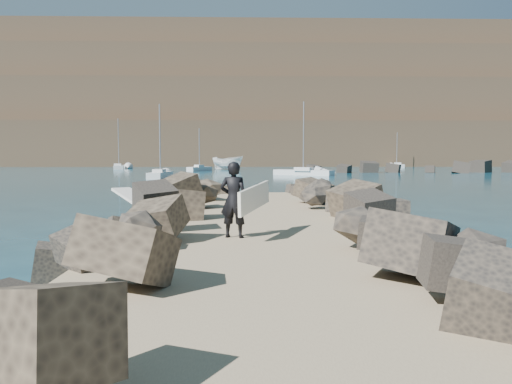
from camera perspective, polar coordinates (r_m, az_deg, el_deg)
ground at (r=13.02m, az=-0.11°, el=-6.27°), size 800.00×800.00×0.00m
jetty at (r=11.00m, az=0.13°, el=-6.63°), size 6.00×26.00×0.60m
riprap_left at (r=11.74m, az=-14.29°, el=-5.08°), size 2.60×22.00×1.00m
riprap_right at (r=11.89m, az=14.23°, el=-4.97°), size 2.60×22.00×1.00m
breakwater_secondary at (r=76.45m, az=26.11°, el=2.45°), size 52.00×4.00×1.20m
headland at (r=173.64m, az=2.02°, el=8.70°), size 360.00×140.00×32.00m
surfboard_resting at (r=14.18m, az=-13.44°, el=-1.29°), size 1.81×2.13×0.07m
boat_imported at (r=84.80m, az=-3.26°, el=3.36°), size 6.23×4.73×2.27m
surfer_with_board at (r=10.70m, az=-2.22°, el=-0.84°), size 1.14×1.95×1.64m
sailboat_e at (r=89.96m, az=-15.40°, el=2.76°), size 3.19×7.59×8.91m
sailboat_f at (r=103.42m, az=15.78°, el=2.92°), size 1.42×5.81×7.11m
sailboat_b at (r=76.06m, az=-6.48°, el=2.65°), size 3.50×5.25×6.59m
sailboat_c at (r=59.81m, az=5.43°, el=2.25°), size 7.05×5.48×8.89m
sailboat_a at (r=52.76m, az=-10.89°, el=1.93°), size 1.78×6.49×7.81m
headland_buildings at (r=168.86m, az=4.59°, el=14.97°), size 137.50×30.50×5.00m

